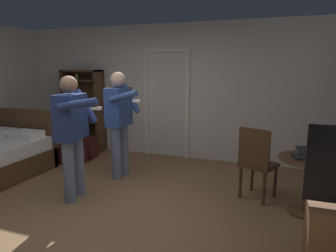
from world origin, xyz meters
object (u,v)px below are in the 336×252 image
suitcase_dark (80,147)px  suitcase_small (69,154)px  bookshelf (84,107)px  side_table (308,176)px  laptop (309,155)px  person_striped_shirt (120,117)px  wooden_chair (257,161)px  person_blue_shirt (72,129)px  bottle_on_table (325,153)px

suitcase_dark → suitcase_small: 0.35m
bookshelf → side_table: bearing=-20.4°
bookshelf → laptop: size_ratio=4.30×
suitcase_small → suitcase_dark: bearing=108.3°
side_table → suitcase_small: (-4.01, 0.69, -0.32)m
laptop → suitcase_dark: (-4.01, 1.08, -0.55)m
bookshelf → person_striped_shirt: bearing=-38.7°
wooden_chair → suitcase_small: 3.45m
bookshelf → laptop: bookshelf is taller
bookshelf → person_striped_shirt: size_ratio=1.01×
laptop → suitcase_small: bearing=169.6°
side_table → person_blue_shirt: size_ratio=0.42×
side_table → suitcase_dark: (-4.02, 1.04, -0.28)m
side_table → suitcase_dark: size_ratio=1.11×
laptop → person_striped_shirt: 2.76m
laptop → bottle_on_table: bearing=-13.5°
bookshelf → person_blue_shirt: size_ratio=1.03×
wooden_chair → person_striped_shirt: person_striped_shirt is taller
bookshelf → bottle_on_table: 4.70m
side_table → laptop: bearing=-114.7°
suitcase_small → person_striped_shirt: bearing=0.8°
laptop → bottle_on_table: size_ratio=1.71×
side_table → bottle_on_table: 0.36m
person_blue_shirt → suitcase_dark: 2.10m
person_striped_shirt → suitcase_dark: person_striped_shirt is taller
laptop → suitcase_dark: size_ratio=0.63×
bookshelf → suitcase_dark: 0.94m
wooden_chair → person_striped_shirt: size_ratio=0.59×
person_blue_shirt → person_striped_shirt: size_ratio=0.98×
person_striped_shirt → bookshelf: bearing=141.3°
bookshelf → suitcase_small: (0.25, -0.89, -0.77)m
wooden_chair → bookshelf: bearing=159.1°
suitcase_small → wooden_chair: bearing=6.9°
bookshelf → side_table: 4.57m
wooden_chair → person_blue_shirt: (-2.31, -0.77, 0.42)m
bottle_on_table → suitcase_small: size_ratio=0.40×
suitcase_dark → bottle_on_table: bearing=-23.6°
person_striped_shirt → suitcase_dark: size_ratio=2.67×
person_blue_shirt → laptop: bearing=10.5°
bottle_on_table → person_striped_shirt: size_ratio=0.14×
person_blue_shirt → person_striped_shirt: bearing=78.8°
laptop → suitcase_small: 4.10m
bookshelf → suitcase_small: size_ratio=2.95×
bookshelf → suitcase_dark: size_ratio=2.70×
side_table → person_striped_shirt: person_striped_shirt is taller
suitcase_small → bottle_on_table: bearing=4.7°
person_blue_shirt → wooden_chair: bearing=18.4°
bookshelf → bottle_on_table: (4.40, -1.66, -0.13)m
bookshelf → person_blue_shirt: bookshelf is taller
wooden_chair → suitcase_dark: 3.53m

